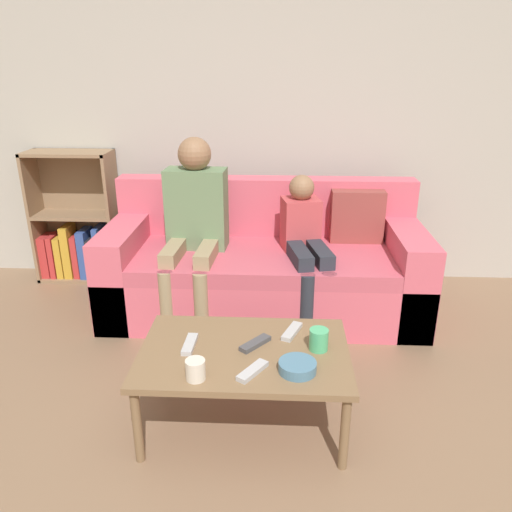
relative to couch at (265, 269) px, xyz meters
name	(u,v)px	position (x,y,z in m)	size (l,w,h in m)	color
wall_back	(268,108)	(-0.01, 0.63, 1.01)	(12.00, 0.06, 2.60)	#B7B2A8
couch	(265,269)	(0.00, 0.00, 0.00)	(2.10, 0.87, 0.86)	#DB5B70
bookshelf	(77,232)	(-1.49, 0.47, 0.08)	(0.63, 0.28, 1.00)	#8E7051
coffee_table	(244,357)	(-0.06, -1.21, 0.06)	(0.95, 0.63, 0.39)	brown
person_adult	(195,215)	(-0.46, -0.08, 0.40)	(0.40, 0.62, 1.18)	#9E8966
person_child	(305,241)	(0.26, -0.13, 0.25)	(0.35, 0.64, 0.94)	#282D38
cup_near	(195,370)	(-0.24, -1.44, 0.15)	(0.08, 0.08, 0.09)	silver
cup_far	(319,340)	(0.28, -1.18, 0.15)	(0.09, 0.09, 0.10)	#4CB77A
tv_remote_0	(190,344)	(-0.31, -1.19, 0.11)	(0.05, 0.17, 0.02)	#B7B7BC
tv_remote_1	(256,343)	(-0.01, -1.17, 0.11)	(0.15, 0.16, 0.02)	#47474C
tv_remote_2	(292,331)	(0.16, -1.05, 0.11)	(0.11, 0.18, 0.02)	#B7B7BC
tv_remote_3	(252,371)	(-0.01, -1.39, 0.11)	(0.13, 0.17, 0.02)	#B7B7BC
snack_bowl	(297,367)	(0.18, -1.36, 0.13)	(0.16, 0.16, 0.05)	teal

